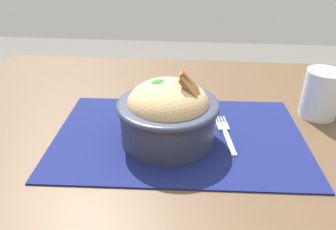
% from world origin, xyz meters
% --- Properties ---
extents(table, '(1.14, 0.82, 0.72)m').
position_xyz_m(table, '(0.00, 0.00, 0.65)').
color(table, '#4C3826').
rests_on(table, ground_plane).
extents(placemat, '(0.48, 0.32, 0.00)m').
position_xyz_m(placemat, '(-0.02, -0.02, 0.72)').
color(placemat, '#11194C').
rests_on(placemat, table).
extents(bowl, '(0.20, 0.20, 0.13)m').
position_xyz_m(bowl, '(-0.04, -0.03, 0.78)').
color(bowl, '#2D3347').
rests_on(bowl, placemat).
extents(fork, '(0.03, 0.13, 0.00)m').
position_xyz_m(fork, '(0.07, -0.01, 0.72)').
color(fork, silver).
rests_on(fork, placemat).
extents(drinking_glass, '(0.07, 0.07, 0.10)m').
position_xyz_m(drinking_glass, '(0.26, 0.09, 0.76)').
color(drinking_glass, silver).
rests_on(drinking_glass, table).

